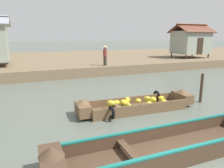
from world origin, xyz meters
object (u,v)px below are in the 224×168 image
Objects in this scene: viewer_boat at (170,145)px; stilt_house_mid_right at (191,42)px; vendor_person at (105,54)px; banana_boat at (137,105)px; mooring_post at (201,88)px.

stilt_house_mid_right is at bearing 45.65° from viewer_boat.
stilt_house_mid_right reaches higher than vendor_person.
viewer_boat is at bearing -104.85° from banana_boat.
stilt_house_mid_right is (13.57, 11.43, 2.33)m from banana_boat.
banana_boat is 3.48m from viewer_boat.
stilt_house_mid_right is 3.04× the size of mooring_post.
stilt_house_mid_right is 2.59× the size of vendor_person.
banana_boat is at bearing 75.15° from viewer_boat.
stilt_house_mid_right is at bearing 40.11° from banana_boat.
banana_boat is at bearing -139.89° from stilt_house_mid_right.
banana_boat is 3.19× the size of vendor_person.
vendor_person reaches higher than viewer_boat.
banana_boat is 3.76× the size of mooring_post.
viewer_boat is 4.76× the size of mooring_post.
banana_boat is at bearing 176.18° from mooring_post.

